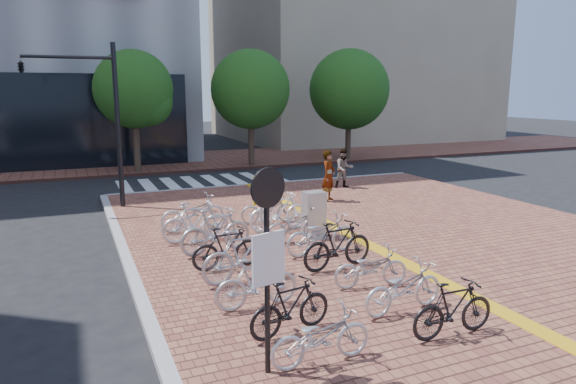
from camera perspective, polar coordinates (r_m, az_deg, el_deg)
name	(u,v)px	position (r m, az deg, el deg)	size (l,w,h in m)	color
ground	(346,293)	(10.95, 6.46, -11.06)	(120.00, 120.00, 0.00)	black
kerb_north	(271,184)	(22.66, -1.89, 0.88)	(14.00, 0.25, 0.15)	gray
far_sidewalk	(166,162)	(30.48, -13.38, 3.25)	(70.00, 8.00, 0.15)	brown
building_beige	(347,34)	(47.11, 6.61, 17.06)	(20.00, 18.00, 18.00)	gray
crosswalk	(204,182)	(23.82, -9.26, 1.07)	(7.50, 4.00, 0.01)	silver
street_trees	(269,91)	(28.12, -2.11, 11.12)	(16.20, 4.60, 6.35)	#38281E
bike_0	(321,336)	(7.87, 3.67, -15.73)	(0.56, 1.62, 0.85)	silver
bike_1	(291,307)	(8.69, 0.30, -12.63)	(0.45, 1.58, 0.95)	black
bike_2	(257,283)	(9.67, -3.50, -10.03)	(0.46, 1.63, 0.98)	silver
bike_3	(243,255)	(10.95, -4.98, -6.98)	(0.54, 1.92, 1.16)	#ABABAF
bike_4	(227,248)	(11.76, -6.81, -6.18)	(0.46, 1.63, 0.98)	black
bike_5	(216,231)	(12.88, -8.02, -4.29)	(0.54, 1.90, 1.14)	#AEAEB3
bike_6	(196,222)	(13.91, -10.21, -3.26)	(0.52, 1.85, 1.11)	silver
bike_7	(193,212)	(15.14, -10.52, -2.25)	(0.68, 1.95, 1.03)	silver
bike_8	(453,309)	(9.03, 17.90, -12.24)	(0.45, 1.59, 0.96)	black
bike_9	(404,288)	(9.73, 12.72, -10.33)	(0.61, 1.75, 0.92)	silver
bike_10	(371,268)	(10.77, 9.18, -8.30)	(0.55, 1.59, 0.83)	#B4B3B8
bike_11	(338,245)	(11.73, 5.55, -5.87)	(0.52, 1.84, 1.10)	black
bike_12	(321,234)	(12.72, 3.70, -4.70)	(0.67, 1.93, 1.02)	#BCBBC0
bike_13	(294,225)	(13.76, 0.71, -3.65)	(0.61, 1.75, 0.92)	#A6A7AB
bike_14	(279,212)	(14.74, -0.98, -2.19)	(0.54, 1.90, 1.14)	white
bike_15	(268,209)	(15.68, -2.22, -1.85)	(0.59, 1.70, 0.89)	#A3A3A8
pedestrian_a	(329,176)	(18.79, 4.54, 1.81)	(0.68, 0.44, 1.86)	gray
pedestrian_b	(344,168)	(21.44, 6.26, 2.62)	(0.79, 0.61, 1.62)	#464859
utility_box	(314,214)	(14.15, 2.88, -2.50)	(0.58, 0.42, 1.27)	#B1B2B6
yellow_sign	(261,196)	(13.61, -2.96, -0.50)	(0.48, 0.12, 1.78)	#B7B7BC
notice_sign	(268,247)	(7.04, -2.26, -6.14)	(0.54, 0.21, 3.00)	black
traffic_light_pole	(75,95)	(18.43, -22.61, 9.89)	(2.98, 1.15, 5.56)	black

